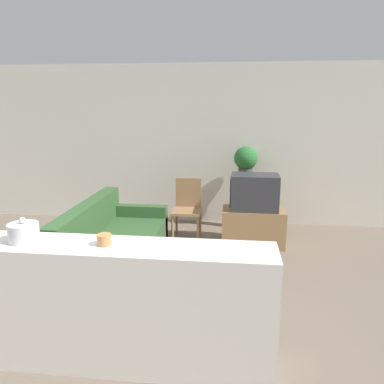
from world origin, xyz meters
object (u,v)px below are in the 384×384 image
at_px(couch, 113,247).
at_px(television, 254,192).
at_px(wooden_chair, 187,206).
at_px(potted_plant, 246,160).
at_px(decorative_bowl, 24,232).

bearing_deg(couch, television, 29.54).
height_order(wooden_chair, potted_plant, potted_plant).
distance_m(wooden_chair, decorative_bowl, 3.13).
relative_size(potted_plant, decorative_bowl, 2.08).
bearing_deg(decorative_bowl, television, 55.58).
xyz_separation_m(couch, wooden_chair, (0.80, 1.21, 0.23)).
bearing_deg(decorative_bowl, couch, 86.91).
xyz_separation_m(potted_plant, decorative_bowl, (-1.78, -3.51, -0.08)).
bearing_deg(wooden_chair, television, -11.06).
height_order(couch, wooden_chair, wooden_chair).
xyz_separation_m(television, potted_plant, (-0.11, 0.76, 0.36)).
xyz_separation_m(wooden_chair, potted_plant, (0.88, 0.57, 0.64)).
bearing_deg(couch, decorative_bowl, -93.09).
bearing_deg(potted_plant, wooden_chair, -147.35).
relative_size(couch, wooden_chair, 2.15).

